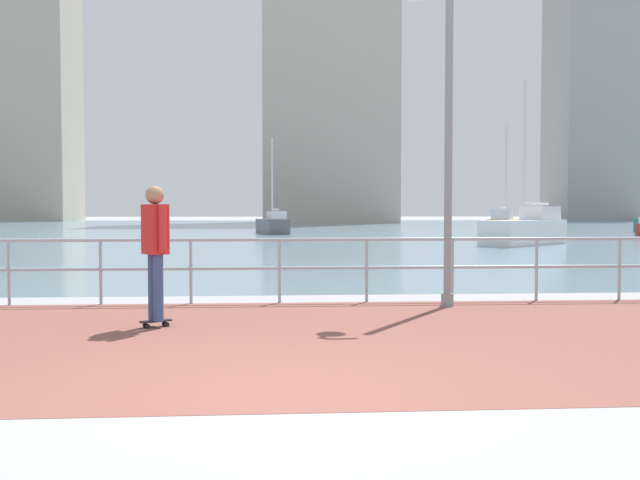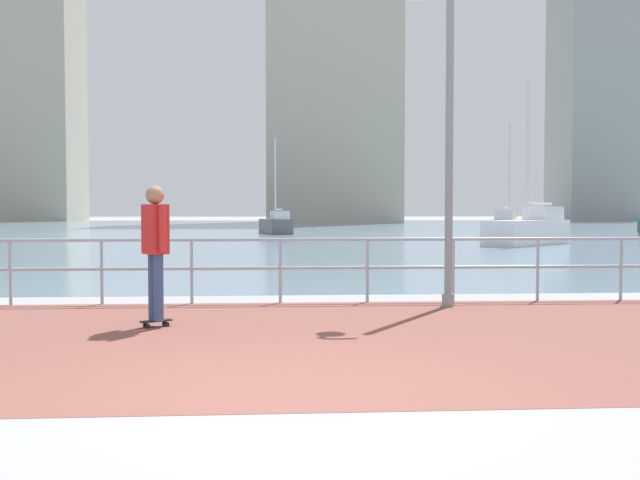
{
  "view_description": "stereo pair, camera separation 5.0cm",
  "coord_description": "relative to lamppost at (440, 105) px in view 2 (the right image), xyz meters",
  "views": [
    {
      "loc": [
        -0.15,
        -5.71,
        1.49
      ],
      "look_at": [
        0.49,
        3.4,
        1.1
      ],
      "focal_mm": 40.14,
      "sensor_mm": 36.0,
      "label": 1
    },
    {
      "loc": [
        -0.1,
        -5.71,
        1.49
      ],
      "look_at": [
        0.49,
        3.4,
        1.1
      ],
      "focal_mm": 40.14,
      "sensor_mm": 36.0,
      "label": 2
    }
  ],
  "objects": [
    {
      "name": "sailboat_navy",
      "position": [
        10.59,
        28.46,
        -2.47
      ],
      "size": [
        3.23,
        4.62,
        6.28
      ],
      "color": "gold",
      "rests_on": "ground"
    },
    {
      "name": "skateboarder",
      "position": [
        -4.01,
        -1.64,
        -1.99
      ],
      "size": [
        0.4,
        0.52,
        1.79
      ],
      "color": "black",
      "rests_on": "ground"
    },
    {
      "name": "tower_brick",
      "position": [
        44.11,
        90.93,
        17.18
      ],
      "size": [
        10.99,
        10.34,
        42.16
      ],
      "color": "#939993",
      "rests_on": "ground"
    },
    {
      "name": "ground",
      "position": [
        -2.41,
        34.97,
        -3.07
      ],
      "size": [
        220.0,
        220.0,
        0.0
      ],
      "primitive_type": "plane",
      "color": "#9E9EA3"
    },
    {
      "name": "sailboat_gray",
      "position": [
        -2.4,
        33.48,
        -2.5
      ],
      "size": [
        2.14,
        4.4,
        5.93
      ],
      "color": "#595960",
      "rests_on": "ground"
    },
    {
      "name": "tower_concrete",
      "position": [
        4.19,
        72.63,
        20.48
      ],
      "size": [
        15.12,
        11.58,
        48.77
      ],
      "color": "#B2AD99",
      "rests_on": "ground"
    },
    {
      "name": "brick_paving",
      "position": [
        -2.41,
        -2.48,
        -3.07
      ],
      "size": [
        28.0,
        6.23,
        0.01
      ],
      "primitive_type": "cube",
      "color": "brown",
      "rests_on": "ground"
    },
    {
      "name": "lamppost",
      "position": [
        0.0,
        0.0,
        0.0
      ],
      "size": [
        0.81,
        0.38,
        5.55
      ],
      "color": "gray",
      "rests_on": "ground"
    },
    {
      "name": "harbor_water",
      "position": [
        -2.41,
        45.63,
        -3.07
      ],
      "size": [
        180.0,
        88.0,
        0.0
      ],
      "primitive_type": "cube",
      "color": "#6B899E",
      "rests_on": "ground"
    },
    {
      "name": "waterfront_railing",
      "position": [
        -2.41,
        0.63,
        -2.35
      ],
      "size": [
        25.25,
        0.06,
        1.04
      ],
      "color": "#9EADB7",
      "rests_on": "ground"
    },
    {
      "name": "sailboat_ivory",
      "position": [
        8.24,
        18.79,
        -2.41
      ],
      "size": [
        4.65,
        4.42,
        6.89
      ],
      "color": "white",
      "rests_on": "ground"
    },
    {
      "name": "tower_steel",
      "position": [
        -35.5,
        87.48,
        18.05
      ],
      "size": [
        13.38,
        11.08,
        43.91
      ],
      "color": "#B2AD99",
      "rests_on": "ground"
    }
  ]
}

